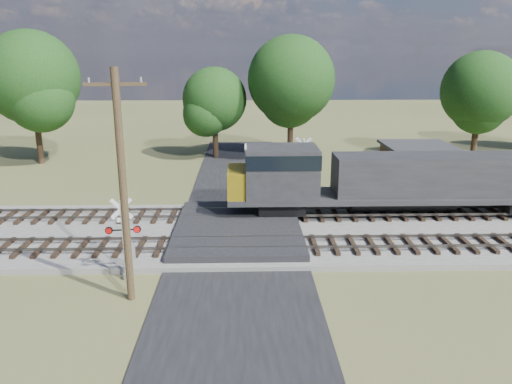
{
  "coord_description": "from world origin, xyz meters",
  "views": [
    {
      "loc": [
        0.36,
        -26.04,
        10.11
      ],
      "look_at": [
        1.05,
        2.0,
        2.12
      ],
      "focal_mm": 35.0,
      "sensor_mm": 36.0,
      "label": 1
    }
  ],
  "objects_px": {
    "crossing_signal_near": "(126,246)",
    "utility_pole": "(123,183)",
    "crossing_signal_far": "(301,175)",
    "equipment_shed": "(417,167)"
  },
  "relations": [
    {
      "from": "crossing_signal_far",
      "to": "utility_pole",
      "type": "xyz_separation_m",
      "value": [
        -8.74,
        -14.12,
        3.18
      ]
    },
    {
      "from": "crossing_signal_near",
      "to": "crossing_signal_far",
      "type": "bearing_deg",
      "value": 46.89
    },
    {
      "from": "crossing_signal_far",
      "to": "equipment_shed",
      "type": "distance_m",
      "value": 9.49
    },
    {
      "from": "crossing_signal_near",
      "to": "crossing_signal_far",
      "type": "relative_size",
      "value": 0.87
    },
    {
      "from": "equipment_shed",
      "to": "crossing_signal_far",
      "type": "bearing_deg",
      "value": -161.88
    },
    {
      "from": "crossing_signal_near",
      "to": "equipment_shed",
      "type": "relative_size",
      "value": 0.79
    },
    {
      "from": "crossing_signal_far",
      "to": "equipment_shed",
      "type": "relative_size",
      "value": 0.91
    },
    {
      "from": "crossing_signal_near",
      "to": "equipment_shed",
      "type": "distance_m",
      "value": 23.76
    },
    {
      "from": "crossing_signal_near",
      "to": "utility_pole",
      "type": "relative_size",
      "value": 0.41
    },
    {
      "from": "crossing_signal_near",
      "to": "equipment_shed",
      "type": "height_order",
      "value": "crossing_signal_near"
    }
  ]
}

